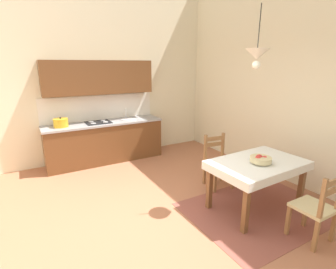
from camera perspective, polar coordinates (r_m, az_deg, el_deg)
name	(u,v)px	position (r m, az deg, el deg)	size (l,w,h in m)	color
ground_plane	(158,224)	(3.80, -2.22, -19.39)	(6.02, 6.52, 0.10)	#AD6B4C
wall_back	(93,64)	(5.97, -16.42, 14.93)	(6.02, 0.12, 4.26)	beige
wall_right	(302,64)	(5.03, 27.69, 13.85)	(0.12, 6.52, 4.26)	beige
area_rug	(259,210)	(4.23, 19.60, -15.58)	(2.10, 1.60, 0.01)	#914D41
kitchen_cabinetry	(103,124)	(5.80, -14.24, 2.36)	(2.54, 0.63, 2.20)	brown
dining_table	(257,170)	(4.02, 19.32, -7.41)	(1.41, 0.94, 0.75)	brown
dining_chair_kitchen_side	(218,162)	(4.63, 11.05, -6.12)	(0.47, 0.47, 0.93)	#D1BC89
dining_chair_camera_side	(316,208)	(3.68, 30.26, -14.04)	(0.42, 0.42, 0.93)	#D1BC89
fruit_bowl	(261,159)	(3.88, 19.98, -5.25)	(0.30, 0.30, 0.12)	beige
pendant_lamp	(257,55)	(3.69, 19.28, 16.47)	(0.32, 0.32, 0.81)	black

